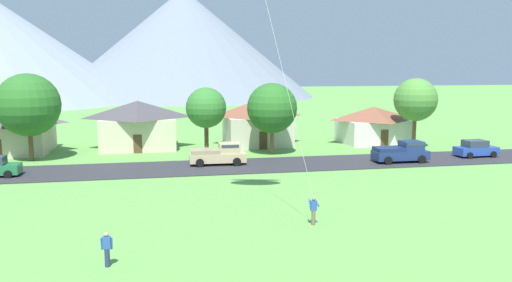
% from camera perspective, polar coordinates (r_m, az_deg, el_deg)
% --- Properties ---
extents(road_strip, '(160.00, 7.10, 0.08)m').
position_cam_1_polar(road_strip, '(47.10, -3.55, -2.86)').
color(road_strip, '#2D2D33').
rests_on(road_strip, ground).
extents(mountain_west_ridge, '(76.15, 76.15, 31.24)m').
position_cam_1_polar(mountain_west_ridge, '(154.85, -8.03, 10.73)').
color(mountain_west_ridge, slate).
rests_on(mountain_west_ridge, ground).
extents(house_leftmost, '(7.84, 8.21, 5.19)m').
position_cam_1_polar(house_leftmost, '(60.21, 0.08, 2.18)').
color(house_leftmost, beige).
rests_on(house_leftmost, ground).
extents(house_left_center, '(7.88, 7.08, 4.37)m').
position_cam_1_polar(house_left_center, '(62.77, 12.90, 1.83)').
color(house_left_center, silver).
rests_on(house_left_center, ground).
extents(house_right_center, '(8.76, 6.89, 5.36)m').
position_cam_1_polar(house_right_center, '(58.49, -13.00, 1.87)').
color(house_right_center, beige).
rests_on(house_right_center, ground).
extents(house_rightmost, '(9.26, 8.16, 4.86)m').
position_cam_1_polar(house_rightmost, '(60.20, -26.03, 1.15)').
color(house_rightmost, beige).
rests_on(house_rightmost, ground).
extents(tree_near_left, '(5.23, 5.23, 7.47)m').
position_cam_1_polar(tree_near_left, '(53.16, 1.79, 3.67)').
color(tree_near_left, brown).
rests_on(tree_near_left, ground).
extents(tree_left_of_center, '(4.80, 4.80, 7.85)m').
position_cam_1_polar(tree_left_of_center, '(59.81, 17.35, 4.39)').
color(tree_left_of_center, brown).
rests_on(tree_left_of_center, ground).
extents(tree_center, '(4.15, 4.15, 7.05)m').
position_cam_1_polar(tree_center, '(52.47, -5.59, 3.69)').
color(tree_center, brown).
rests_on(tree_center, ground).
extents(tree_right_of_center, '(6.08, 6.08, 8.52)m').
position_cam_1_polar(tree_right_of_center, '(54.06, -24.05, 3.70)').
color(tree_right_of_center, brown).
rests_on(tree_right_of_center, ground).
extents(parked_car_blue_west_end, '(4.27, 2.21, 1.68)m').
position_cam_1_polar(parked_car_blue_west_end, '(56.40, 23.29, -0.81)').
color(parked_car_blue_west_end, '#2847A8').
rests_on(parked_car_blue_west_end, road_strip).
extents(pickup_truck_sand_west_side, '(5.26, 2.45, 1.99)m').
position_cam_1_polar(pickup_truck_sand_west_side, '(47.85, -4.14, -1.45)').
color(pickup_truck_sand_west_side, '#C6B284').
rests_on(pickup_truck_sand_west_side, road_strip).
extents(pickup_truck_navy_east_side, '(5.21, 2.35, 1.99)m').
position_cam_1_polar(pickup_truck_navy_east_side, '(50.89, 15.94, -1.16)').
color(pickup_truck_navy_east_side, navy).
rests_on(pickup_truck_navy_east_side, road_strip).
extents(watcher_person, '(0.56, 0.24, 1.68)m').
position_cam_1_polar(watcher_person, '(25.11, -16.29, -11.44)').
color(watcher_person, navy).
rests_on(watcher_person, ground).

